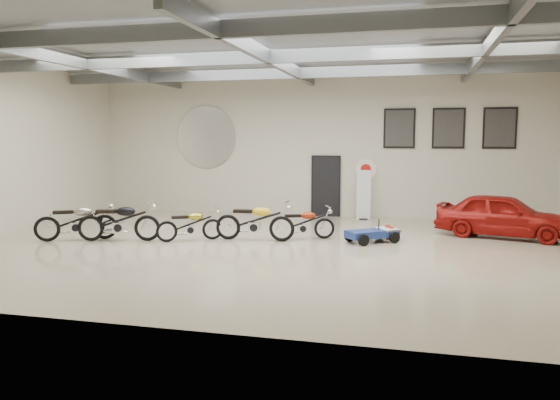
% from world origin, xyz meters
% --- Properties ---
extents(floor, '(16.00, 12.00, 0.01)m').
position_xyz_m(floor, '(0.00, 0.00, 0.00)').
color(floor, tan).
rests_on(floor, ground).
extents(ceiling, '(16.00, 12.00, 0.01)m').
position_xyz_m(ceiling, '(0.00, 0.00, 5.00)').
color(ceiling, gray).
rests_on(ceiling, back_wall).
extents(back_wall, '(16.00, 0.02, 5.00)m').
position_xyz_m(back_wall, '(0.00, 6.00, 2.50)').
color(back_wall, beige).
rests_on(back_wall, floor).
extents(ceiling_beams, '(15.80, 11.80, 0.32)m').
position_xyz_m(ceiling_beams, '(0.00, 0.00, 4.75)').
color(ceiling_beams, slate).
rests_on(ceiling_beams, ceiling).
extents(door, '(0.92, 0.08, 2.10)m').
position_xyz_m(door, '(0.50, 5.95, 1.05)').
color(door, black).
rests_on(door, back_wall).
extents(logo_plaque, '(2.30, 0.06, 1.16)m').
position_xyz_m(logo_plaque, '(-4.00, 5.95, 2.80)').
color(logo_plaque, silver).
rests_on(logo_plaque, back_wall).
extents(poster_left, '(1.05, 0.08, 1.35)m').
position_xyz_m(poster_left, '(3.00, 5.96, 3.10)').
color(poster_left, black).
rests_on(poster_left, back_wall).
extents(poster_mid, '(1.05, 0.08, 1.35)m').
position_xyz_m(poster_mid, '(4.60, 5.96, 3.10)').
color(poster_mid, black).
rests_on(poster_mid, back_wall).
extents(poster_right, '(1.05, 0.08, 1.35)m').
position_xyz_m(poster_right, '(6.20, 5.96, 3.10)').
color(poster_right, black).
rests_on(poster_right, back_wall).
extents(oil_sign, '(0.72, 0.10, 0.72)m').
position_xyz_m(oil_sign, '(1.90, 5.95, 1.70)').
color(oil_sign, white).
rests_on(oil_sign, back_wall).
extents(banner_stand, '(0.51, 0.29, 1.75)m').
position_xyz_m(banner_stand, '(1.87, 5.50, 0.88)').
color(banner_stand, white).
rests_on(banner_stand, floor).
extents(motorcycle_silver, '(2.17, 1.58, 1.10)m').
position_xyz_m(motorcycle_silver, '(-5.38, -0.23, 0.55)').
color(motorcycle_silver, silver).
rests_on(motorcycle_silver, floor).
extents(motorcycle_black, '(2.28, 1.21, 1.13)m').
position_xyz_m(motorcycle_black, '(-4.19, -0.04, 0.57)').
color(motorcycle_black, silver).
rests_on(motorcycle_black, floor).
extents(motorcycle_gold, '(1.80, 1.40, 0.92)m').
position_xyz_m(motorcycle_gold, '(-2.33, 0.45, 0.46)').
color(motorcycle_gold, silver).
rests_on(motorcycle_gold, floor).
extents(motorcycle_yellow, '(2.18, 0.78, 1.12)m').
position_xyz_m(motorcycle_yellow, '(-0.64, 0.92, 0.56)').
color(motorcycle_yellow, silver).
rests_on(motorcycle_yellow, floor).
extents(motorcycle_red, '(1.85, 1.20, 0.92)m').
position_xyz_m(motorcycle_red, '(0.59, 1.40, 0.46)').
color(motorcycle_red, silver).
rests_on(motorcycle_red, floor).
extents(go_kart, '(1.83, 1.68, 0.62)m').
position_xyz_m(go_kart, '(2.60, 1.52, 0.31)').
color(go_kart, navy).
rests_on(go_kart, floor).
extents(vintage_car, '(2.36, 3.89, 1.24)m').
position_xyz_m(vintage_car, '(6.00, 3.10, 0.62)').
color(vintage_car, maroon).
rests_on(vintage_car, floor).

